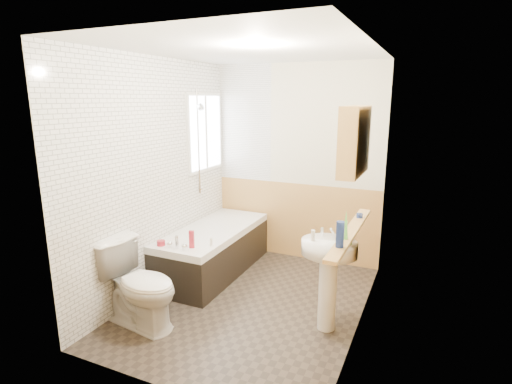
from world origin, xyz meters
TOP-DOWN VIEW (x-y plane):
  - floor at (0.00, 0.00)m, footprint 2.80×2.80m
  - ceiling at (0.00, 0.00)m, footprint 2.80×2.80m
  - wall_back at (0.00, 1.41)m, footprint 2.20×0.02m
  - wall_front at (0.00, -1.41)m, footprint 2.20×0.02m
  - wall_left at (-1.11, 0.00)m, footprint 0.02×2.80m
  - wall_right at (1.11, 0.00)m, footprint 0.02×2.80m
  - wainscot_right at (1.09, 0.00)m, footprint 0.01×2.80m
  - wainscot_front at (0.00, -1.39)m, footprint 2.20×0.01m
  - wainscot_back at (0.00, 1.39)m, footprint 2.20×0.01m
  - tile_cladding_left at (-1.09, 0.00)m, footprint 0.01×2.80m
  - tile_return_back at (-0.73, 1.39)m, footprint 0.75×0.01m
  - window at (-1.06, 0.95)m, footprint 0.03×0.79m
  - bathtub at (-0.73, 0.52)m, footprint 0.70×1.67m
  - shower_riser at (-1.04, 0.75)m, footprint 0.11×0.08m
  - toilet at (-0.76, -0.78)m, footprint 0.87×0.57m
  - sink at (0.84, -0.14)m, footprint 0.50×0.40m
  - pine_shelf at (1.04, -0.26)m, footprint 0.10×1.40m
  - medicine_cabinet at (1.01, -0.18)m, footprint 0.15×0.61m
  - foam_can at (1.04, -0.68)m, footprint 0.06×0.06m
  - green_bottle at (1.04, -0.48)m, footprint 0.05×0.05m
  - black_jar at (1.04, 0.13)m, footprint 0.07×0.07m
  - soap_bottle at (0.98, -0.18)m, footprint 0.13×0.22m
  - clear_bottle at (0.71, -0.20)m, footprint 0.04×0.04m
  - blue_gel at (-0.61, -0.13)m, footprint 0.06×0.05m
  - cream_jar at (-0.94, -0.21)m, footprint 0.11×0.11m
  - orange_bottle at (-0.45, -0.00)m, footprint 0.03×0.03m

SIDE VIEW (x-z plane):
  - floor at x=0.00m, z-range 0.00..0.00m
  - bathtub at x=-0.73m, z-range -0.06..0.64m
  - toilet at x=-0.76m, z-range 0.00..0.80m
  - wainscot_right at x=1.09m, z-range 0.00..1.00m
  - wainscot_front at x=0.00m, z-range 0.00..1.00m
  - wainscot_back at x=0.00m, z-range 0.00..1.00m
  - cream_jar at x=-0.94m, z-range 0.55..0.61m
  - orange_bottle at x=-0.45m, z-range 0.55..0.64m
  - sink at x=0.84m, z-range 0.13..1.09m
  - blue_gel at x=-0.61m, z-range 0.55..0.74m
  - soap_bottle at x=0.98m, z-range 0.85..0.95m
  - clear_bottle at x=0.71m, z-range 0.85..0.95m
  - pine_shelf at x=1.04m, z-range 0.99..1.02m
  - black_jar at x=1.04m, z-range 1.02..1.05m
  - foam_can at x=1.04m, z-range 1.02..1.21m
  - green_bottle at x=1.04m, z-range 1.02..1.24m
  - wall_back at x=0.00m, z-range 0.00..2.50m
  - wall_front at x=0.00m, z-range 0.00..2.50m
  - wall_left at x=-1.11m, z-range 0.00..2.50m
  - wall_right at x=1.11m, z-range 0.00..2.50m
  - tile_cladding_left at x=-1.09m, z-range 0.00..2.50m
  - shower_riser at x=-1.04m, z-range 1.01..2.29m
  - window at x=-1.06m, z-range 1.15..2.15m
  - medicine_cabinet at x=1.01m, z-range 1.46..2.01m
  - tile_return_back at x=-0.73m, z-range 1.00..2.50m
  - ceiling at x=0.00m, z-range 2.50..2.50m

